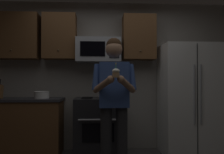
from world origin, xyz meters
TOP-DOWN VIEW (x-y plane):
  - wall_back at (0.00, 1.75)m, footprint 4.40×0.10m
  - oven_range at (-0.15, 1.36)m, footprint 0.76×0.70m
  - microwave at (-0.15, 1.48)m, footprint 0.74×0.41m
  - refrigerator at (1.35, 1.32)m, footprint 0.90×0.75m
  - cabinet_row_upper at (-0.72, 1.53)m, footprint 2.78×0.36m
  - counter_left at (-1.45, 1.38)m, footprint 1.44×0.66m
  - bowl_large_white at (-1.06, 1.36)m, footprint 0.25×0.25m
  - person at (0.05, 0.46)m, footprint 0.60×0.48m
  - cupcake at (0.05, 0.13)m, footprint 0.09×0.09m

SIDE VIEW (x-z plane):
  - oven_range at x=-0.15m, z-range 0.00..0.93m
  - counter_left at x=-1.45m, z-range 0.00..0.92m
  - refrigerator at x=1.35m, z-range 0.00..1.80m
  - bowl_large_white at x=-1.06m, z-range 0.92..1.04m
  - person at x=0.05m, z-range 0.11..1.88m
  - cupcake at x=0.05m, z-range 1.20..1.38m
  - wall_back at x=0.00m, z-range 0.00..2.60m
  - microwave at x=-0.15m, z-range 1.52..1.92m
  - cabinet_row_upper at x=-0.72m, z-range 1.57..2.33m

